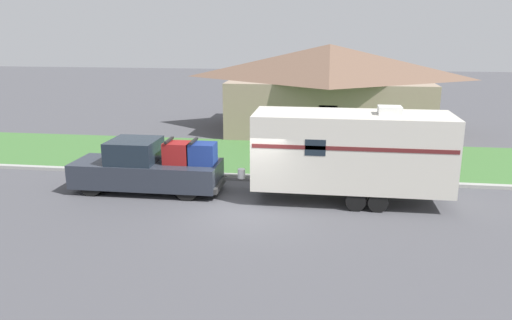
# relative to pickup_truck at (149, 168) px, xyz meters

# --- Properties ---
(ground_plane) EXTENTS (120.00, 120.00, 0.00)m
(ground_plane) POSITION_rel_pickup_truck_xyz_m (4.12, -1.52, -0.93)
(ground_plane) COLOR #47474C
(curb_strip) EXTENTS (80.00, 0.30, 0.14)m
(curb_strip) POSITION_rel_pickup_truck_xyz_m (4.12, 2.23, -0.86)
(curb_strip) COLOR #999993
(curb_strip) RESTS_ON ground_plane
(lawn_strip) EXTENTS (80.00, 7.00, 0.03)m
(lawn_strip) POSITION_rel_pickup_truck_xyz_m (4.12, 5.88, -0.92)
(lawn_strip) COLOR #3D6B33
(lawn_strip) RESTS_ON ground_plane
(house_across_street) EXTENTS (12.50, 8.37, 5.20)m
(house_across_street) POSITION_rel_pickup_truck_xyz_m (6.79, 13.13, 1.77)
(house_across_street) COLOR gray
(house_across_street) RESTS_ON ground_plane
(pickup_truck) EXTENTS (5.76, 2.02, 2.09)m
(pickup_truck) POSITION_rel_pickup_truck_xyz_m (0.00, 0.00, 0.00)
(pickup_truck) COLOR black
(pickup_truck) RESTS_ON ground_plane
(travel_trailer) EXTENTS (8.13, 2.46, 3.51)m
(travel_trailer) POSITION_rel_pickup_truck_xyz_m (7.64, -0.00, 0.96)
(travel_trailer) COLOR black
(travel_trailer) RESTS_ON ground_plane
(mailbox) EXTENTS (0.48, 0.20, 1.38)m
(mailbox) POSITION_rel_pickup_truck_xyz_m (-1.54, 3.18, 0.12)
(mailbox) COLOR brown
(mailbox) RESTS_ON ground_plane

